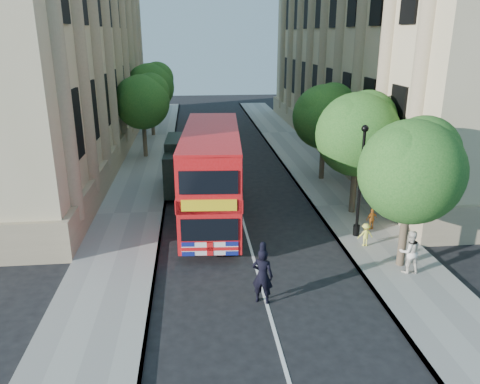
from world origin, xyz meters
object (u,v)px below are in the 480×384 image
object	(u,v)px
lamp_post	(360,186)
woman_pedestrian	(409,252)
box_van	(185,166)
double_decker_bus	(212,173)
police_constable	(263,276)

from	to	relation	value
lamp_post	woman_pedestrian	bearing A→B (deg)	-77.35
lamp_post	box_van	xyz separation A→B (m)	(-7.90, 7.78, -1.01)
woman_pedestrian	double_decker_bus	bearing A→B (deg)	-43.14
double_decker_bus	police_constable	distance (m)	8.05
box_van	police_constable	bearing A→B (deg)	-76.12
lamp_post	woman_pedestrian	size ratio (longest dim) A/B	2.97
police_constable	double_decker_bus	bearing A→B (deg)	-55.19
lamp_post	police_constable	bearing A→B (deg)	-135.79
lamp_post	box_van	size ratio (longest dim) A/B	0.95
double_decker_bus	box_van	distance (m)	5.28
double_decker_bus	box_van	xyz separation A→B (m)	(-1.39, 4.99, -1.02)
double_decker_bus	woman_pedestrian	size ratio (longest dim) A/B	5.77
double_decker_bus	box_van	size ratio (longest dim) A/B	1.84
double_decker_bus	lamp_post	bearing A→B (deg)	-19.34
double_decker_bus	woman_pedestrian	distance (m)	9.85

